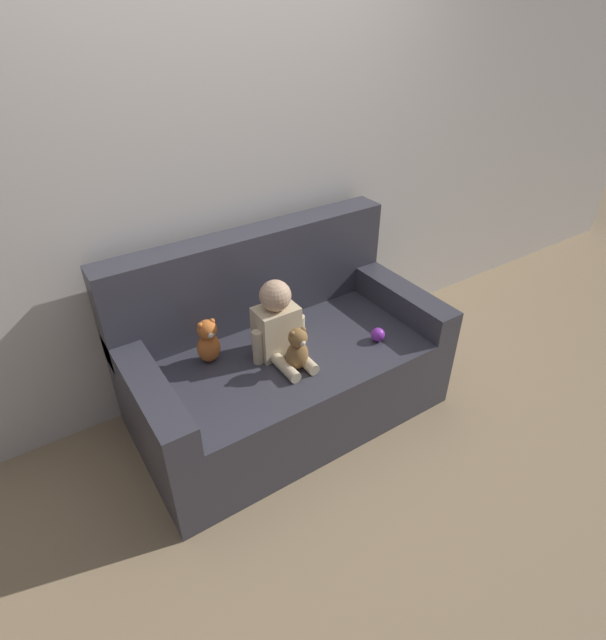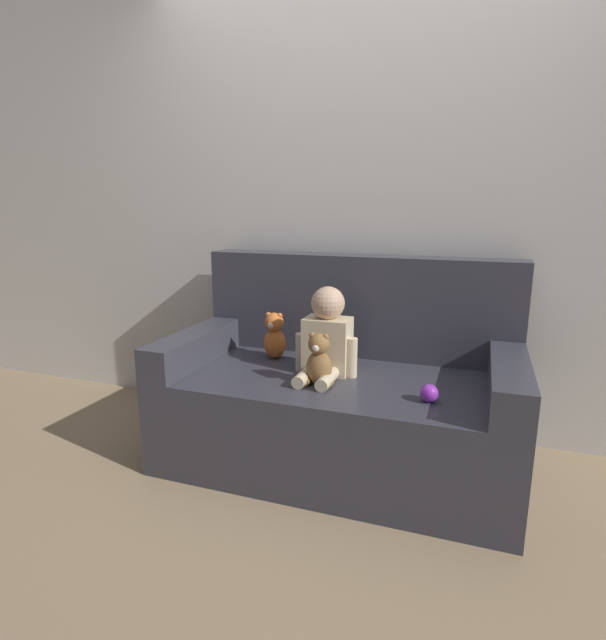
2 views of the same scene
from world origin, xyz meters
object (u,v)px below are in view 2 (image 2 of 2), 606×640
object	(u,v)px
couch	(342,394)
person_baby	(326,338)
plush_toy_side	(275,336)
teddy_bear_brown	(319,361)
toy_ball	(429,393)

from	to	relation	value
couch	person_baby	size ratio (longest dim) A/B	3.95
plush_toy_side	couch	bearing A→B (deg)	-8.43
teddy_bear_brown	plush_toy_side	world-z (taller)	plush_toy_side
person_baby	teddy_bear_brown	world-z (taller)	person_baby
couch	toy_ball	world-z (taller)	couch
couch	plush_toy_side	world-z (taller)	couch
plush_toy_side	toy_ball	distance (m)	0.92
couch	plush_toy_side	distance (m)	0.47
person_baby	plush_toy_side	world-z (taller)	person_baby
plush_toy_side	toy_ball	bearing A→B (deg)	-22.09
person_baby	plush_toy_side	distance (m)	0.37
couch	plush_toy_side	size ratio (longest dim) A/B	6.69
toy_ball	plush_toy_side	bearing A→B (deg)	157.91
teddy_bear_brown	plush_toy_side	bearing A→B (deg)	138.86
teddy_bear_brown	plush_toy_side	xyz separation A→B (m)	(-0.35, 0.30, 0.01)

